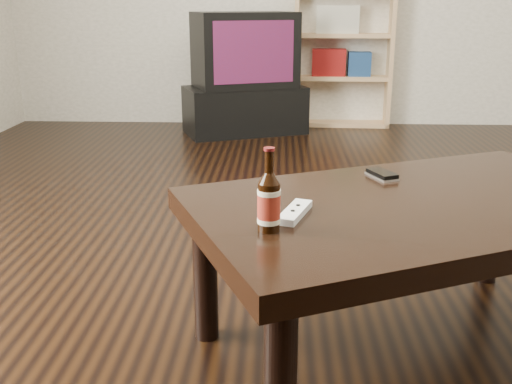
{
  "coord_description": "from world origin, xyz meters",
  "views": [
    {
      "loc": [
        -0.34,
        -1.92,
        0.98
      ],
      "look_at": [
        -0.39,
        -0.61,
        0.55
      ],
      "focal_mm": 42.0,
      "sensor_mm": 36.0,
      "label": 1
    }
  ],
  "objects_px": {
    "remote": "(295,212)",
    "tv_stand": "(245,110)",
    "tv": "(244,50)",
    "phone": "(382,175)",
    "bookshelf": "(342,31)",
    "beer_bottle": "(269,202)",
    "coffee_table": "(418,221)"
  },
  "relations": [
    {
      "from": "tv",
      "to": "bookshelf",
      "type": "height_order",
      "value": "bookshelf"
    },
    {
      "from": "bookshelf",
      "to": "coffee_table",
      "type": "height_order",
      "value": "bookshelf"
    },
    {
      "from": "tv_stand",
      "to": "phone",
      "type": "height_order",
      "value": "phone"
    },
    {
      "from": "tv_stand",
      "to": "beer_bottle",
      "type": "bearing_deg",
      "value": -106.73
    },
    {
      "from": "coffee_table",
      "to": "beer_bottle",
      "type": "xyz_separation_m",
      "value": [
        -0.41,
        -0.24,
        0.13
      ]
    },
    {
      "from": "tv",
      "to": "coffee_table",
      "type": "distance_m",
      "value": 3.05
    },
    {
      "from": "tv_stand",
      "to": "remote",
      "type": "bearing_deg",
      "value": -105.43
    },
    {
      "from": "remote",
      "to": "tv_stand",
      "type": "bearing_deg",
      "value": 114.18
    },
    {
      "from": "tv_stand",
      "to": "beer_bottle",
      "type": "height_order",
      "value": "beer_bottle"
    },
    {
      "from": "tv_stand",
      "to": "bookshelf",
      "type": "xyz_separation_m",
      "value": [
        0.76,
        0.41,
        0.56
      ]
    },
    {
      "from": "tv_stand",
      "to": "tv",
      "type": "height_order",
      "value": "tv"
    },
    {
      "from": "coffee_table",
      "to": "phone",
      "type": "xyz_separation_m",
      "value": [
        -0.07,
        0.21,
        0.07
      ]
    },
    {
      "from": "bookshelf",
      "to": "remote",
      "type": "height_order",
      "value": "bookshelf"
    },
    {
      "from": "tv",
      "to": "coffee_table",
      "type": "relative_size",
      "value": 0.59
    },
    {
      "from": "coffee_table",
      "to": "phone",
      "type": "distance_m",
      "value": 0.23
    },
    {
      "from": "coffee_table",
      "to": "beer_bottle",
      "type": "relative_size",
      "value": 7.05
    },
    {
      "from": "tv",
      "to": "remote",
      "type": "xyz_separation_m",
      "value": [
        0.31,
        -3.11,
        -0.16
      ]
    },
    {
      "from": "beer_bottle",
      "to": "phone",
      "type": "bearing_deg",
      "value": 53.57
    },
    {
      "from": "bookshelf",
      "to": "coffee_table",
      "type": "xyz_separation_m",
      "value": [
        -0.1,
        -3.39,
        -0.34
      ]
    },
    {
      "from": "tv_stand",
      "to": "tv",
      "type": "xyz_separation_m",
      "value": [
        0.0,
        -0.0,
        0.45
      ]
    },
    {
      "from": "bookshelf",
      "to": "phone",
      "type": "relative_size",
      "value": 11.74
    },
    {
      "from": "tv_stand",
      "to": "beer_bottle",
      "type": "distance_m",
      "value": 3.25
    },
    {
      "from": "coffee_table",
      "to": "beer_bottle",
      "type": "height_order",
      "value": "beer_bottle"
    },
    {
      "from": "beer_bottle",
      "to": "phone",
      "type": "distance_m",
      "value": 0.57
    },
    {
      "from": "tv_stand",
      "to": "remote",
      "type": "height_order",
      "value": "remote"
    },
    {
      "from": "tv_stand",
      "to": "coffee_table",
      "type": "height_order",
      "value": "coffee_table"
    },
    {
      "from": "beer_bottle",
      "to": "tv",
      "type": "bearing_deg",
      "value": 94.37
    },
    {
      "from": "remote",
      "to": "bookshelf",
      "type": "bearing_deg",
      "value": 101.3
    },
    {
      "from": "tv_stand",
      "to": "phone",
      "type": "bearing_deg",
      "value": -99.19
    },
    {
      "from": "coffee_table",
      "to": "phone",
      "type": "relative_size",
      "value": 11.61
    },
    {
      "from": "phone",
      "to": "remote",
      "type": "distance_m",
      "value": 0.45
    },
    {
      "from": "phone",
      "to": "remote",
      "type": "bearing_deg",
      "value": -151.87
    }
  ]
}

